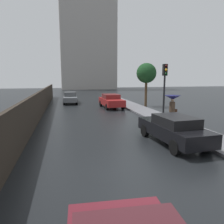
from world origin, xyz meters
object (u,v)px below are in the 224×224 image
Objects in this scene: pedestrian_with_umbrella_far at (172,101)px; traffic_light at (165,83)px; car_grey_behind_camera at (70,97)px; street_tree_mid at (146,74)px; car_red_near_kerb at (111,101)px; car_black_far_ahead at (173,129)px.

pedestrian_with_umbrella_far is 0.49× the size of traffic_light.
car_grey_behind_camera is 15.82m from pedestrian_with_umbrella_far.
pedestrian_with_umbrella_far is 0.41× the size of street_tree_mid.
traffic_light reaches higher than pedestrian_with_umbrella_far.
car_red_near_kerb is 6.56m from car_grey_behind_camera.
street_tree_mid reaches higher than car_red_near_kerb.
pedestrian_with_umbrella_far is at bearing -29.47° from traffic_light.
traffic_light is at bearing -83.07° from car_red_near_kerb.
traffic_light is (-0.48, 0.27, 1.21)m from pedestrian_with_umbrella_far.
street_tree_mid reaches higher than car_black_far_ahead.
street_tree_mid is (2.43, 9.29, 0.75)m from traffic_light.
car_red_near_kerb is at bearing 87.90° from car_black_far_ahead.
pedestrian_with_umbrella_far is at bearing -101.52° from street_tree_mid.
traffic_light is 9.63m from street_tree_mid.
car_black_far_ahead is 2.38× the size of pedestrian_with_umbrella_far.
traffic_light reaches higher than car_black_far_ahead.
car_black_far_ahead is 0.97× the size of street_tree_mid.
pedestrian_with_umbrella_far is (6.23, -14.51, 0.97)m from car_grey_behind_camera.
car_red_near_kerb is 1.14× the size of traffic_light.
traffic_light is at bearing -104.64° from street_tree_mid.
car_black_far_ahead is at bearing -91.28° from car_red_near_kerb.
car_black_far_ahead is 1.17× the size of traffic_light.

